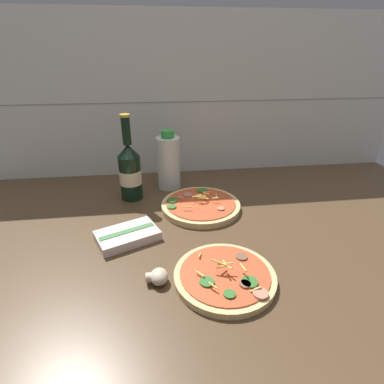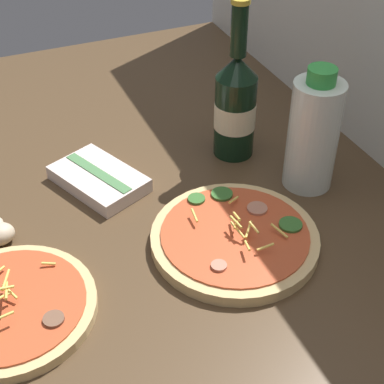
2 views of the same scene
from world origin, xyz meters
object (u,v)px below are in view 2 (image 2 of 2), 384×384
at_px(beer_bottle, 235,104).
at_px(dish_towel, 99,179).
at_px(pizza_far, 235,238).
at_px(oil_bottle, 313,134).
at_px(pizza_near, 10,308).

height_order(beer_bottle, dish_towel, beer_bottle).
relative_size(pizza_far, dish_towel, 1.36).
height_order(pizza_far, dish_towel, pizza_far).
bearing_deg(oil_bottle, pizza_near, -79.70).
distance_m(pizza_far, dish_towel, 0.26).
bearing_deg(pizza_far, beer_bottle, 154.18).
distance_m(pizza_near, oil_bottle, 0.51).
relative_size(oil_bottle, dish_towel, 1.15).
distance_m(pizza_near, pizza_far, 0.32).
height_order(pizza_far, oil_bottle, oil_bottle).
xyz_separation_m(beer_bottle, oil_bottle, (0.13, 0.07, -0.00)).
bearing_deg(beer_bottle, oil_bottle, 29.13).
xyz_separation_m(pizza_near, beer_bottle, (-0.22, 0.43, 0.09)).
bearing_deg(beer_bottle, pizza_far, -25.82).
height_order(oil_bottle, dish_towel, oil_bottle).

